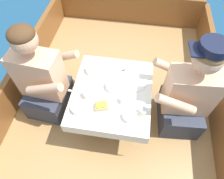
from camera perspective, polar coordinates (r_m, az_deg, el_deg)
name	(u,v)px	position (r m, az deg, el deg)	size (l,w,h in m)	color
ground_plane	(113,117)	(2.36, 0.38, -7.91)	(60.00, 60.00, 0.00)	navy
boat_deck	(113,112)	(2.24, 0.40, -6.35)	(2.08, 3.05, 0.26)	#A87F4C
gunwale_port	(17,84)	(2.29, -25.41, 1.52)	(0.06, 3.05, 0.36)	brown
gunwale_starboard	(219,110)	(2.15, 28.27, -5.15)	(0.06, 3.05, 0.36)	brown
bow_coaming	(129,9)	(3.05, 5.00, 22.05)	(1.96, 0.06, 0.41)	brown
cockpit_table	(112,94)	(1.77, 0.00, -1.18)	(0.68, 0.78, 0.41)	#B2B2B7
person_port	(43,81)	(1.92, -19.19, 2.36)	(0.55, 0.48, 0.98)	#333847
person_starboard	(187,96)	(1.82, 20.61, -1.75)	(0.54, 0.47, 0.99)	#333847
plate_sandwich	(102,108)	(1.64, -2.96, -5.16)	(0.20, 0.20, 0.01)	white
plate_bread	(135,82)	(1.80, 6.45, 2.20)	(0.22, 0.22, 0.01)	white
sandwich	(102,106)	(1.61, -3.00, -4.66)	(0.12, 0.10, 0.05)	tan
bowl_port_near	(93,69)	(1.87, -5.58, 5.88)	(0.13, 0.13, 0.04)	white
bowl_starboard_near	(114,85)	(1.74, 0.51, 1.27)	(0.15, 0.15, 0.04)	white
bowl_center_far	(78,108)	(1.63, -9.75, -5.23)	(0.11, 0.11, 0.04)	white
bowl_port_far	(130,116)	(1.58, 5.04, -7.47)	(0.11, 0.11, 0.04)	white
coffee_cup_port	(124,100)	(1.65, 3.41, -2.89)	(0.10, 0.07, 0.05)	white
coffee_cup_starboard	(87,94)	(1.69, -7.08, -1.23)	(0.10, 0.07, 0.06)	white
tin_can	(142,111)	(1.61, 8.69, -6.16)	(0.07, 0.07, 0.05)	silver
utensil_knife_starboard	(110,127)	(1.55, -0.50, -10.76)	(0.14, 0.11, 0.00)	silver
utensil_fork_starboard	(119,72)	(1.86, 2.00, 4.90)	(0.15, 0.12, 0.00)	silver
utensil_knife_port	(113,118)	(1.59, 0.19, -8.18)	(0.15, 0.11, 0.00)	silver
utensil_spoon_port	(104,78)	(1.81, -2.20, 3.19)	(0.17, 0.05, 0.01)	silver
utensil_spoon_starboard	(74,91)	(1.75, -10.70, -0.52)	(0.17, 0.03, 0.01)	silver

